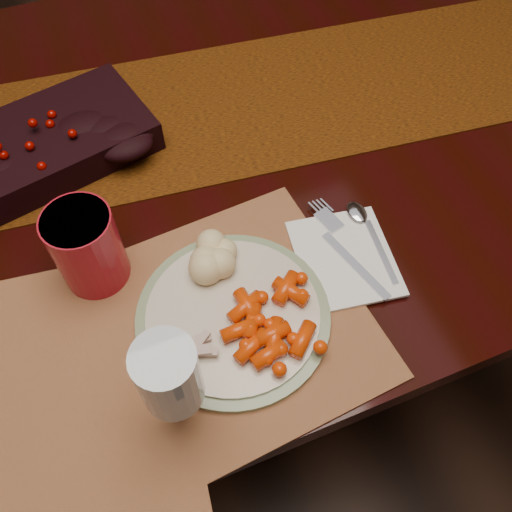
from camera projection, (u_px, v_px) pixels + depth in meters
name	position (u px, v px, depth m)	size (l,w,h in m)	color
floor	(213.00, 337.00, 1.51)	(5.00, 5.00, 0.00)	black
dining_table	(202.00, 266.00, 1.20)	(1.80, 1.00, 0.75)	black
table_runner	(193.00, 114.00, 0.92)	(1.61, 0.33, 0.00)	black
centerpiece	(36.00, 144.00, 0.84)	(0.35, 0.18, 0.07)	black
placemat_main	(187.00, 341.00, 0.69)	(0.46, 0.34, 0.00)	brown
dinner_plate	(233.00, 315.00, 0.70)	(0.25, 0.25, 0.01)	beige
baby_carrots	(273.00, 320.00, 0.68)	(0.12, 0.10, 0.02)	red
mashed_potatoes	(209.00, 251.00, 0.72)	(0.08, 0.07, 0.05)	tan
turkey_shreds	(185.00, 352.00, 0.66)	(0.07, 0.06, 0.01)	tan
napkin	(344.00, 258.00, 0.76)	(0.13, 0.15, 0.01)	white
fork	(348.00, 253.00, 0.76)	(0.02, 0.17, 0.00)	silver
spoon	(373.00, 239.00, 0.77)	(0.03, 0.14, 0.00)	#BCBCBF
red_cup	(87.00, 248.00, 0.70)	(0.09, 0.09, 0.12)	#A61322
wine_glass	(174.00, 391.00, 0.57)	(0.06, 0.06, 0.18)	#ABC5D5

